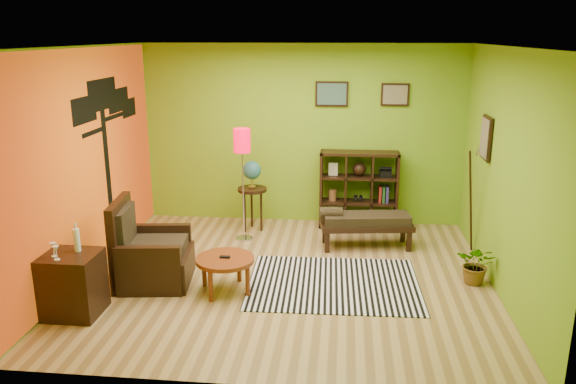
# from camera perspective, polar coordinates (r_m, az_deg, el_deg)

# --- Properties ---
(ground) EXTENTS (5.00, 5.00, 0.00)m
(ground) POSITION_cam_1_polar(r_m,az_deg,el_deg) (7.09, -0.08, -8.68)
(ground) COLOR tan
(ground) RESTS_ON ground
(room_shell) EXTENTS (5.04, 4.54, 2.82)m
(room_shell) POSITION_cam_1_polar(r_m,az_deg,el_deg) (6.57, -0.88, 5.84)
(room_shell) COLOR #71A31A
(room_shell) RESTS_ON ground
(zebra_rug) EXTENTS (2.11, 1.65, 0.01)m
(zebra_rug) POSITION_cam_1_polar(r_m,az_deg,el_deg) (6.94, 4.66, -9.23)
(zebra_rug) COLOR white
(zebra_rug) RESTS_ON ground
(coffee_table) EXTENTS (0.68, 0.68, 0.44)m
(coffee_table) POSITION_cam_1_polar(r_m,az_deg,el_deg) (6.64, -6.41, -7.12)
(coffee_table) COLOR maroon
(coffee_table) RESTS_ON ground
(armchair) EXTENTS (0.96, 0.96, 1.04)m
(armchair) POSITION_cam_1_polar(r_m,az_deg,el_deg) (7.06, -13.93, -6.48)
(armchair) COLOR black
(armchair) RESTS_ON ground
(side_cabinet) EXTENTS (0.58, 0.53, 1.00)m
(side_cabinet) POSITION_cam_1_polar(r_m,az_deg,el_deg) (6.53, -21.05, -8.70)
(side_cabinet) COLOR black
(side_cabinet) RESTS_ON ground
(floor_lamp) EXTENTS (0.25, 0.25, 1.65)m
(floor_lamp) POSITION_cam_1_polar(r_m,az_deg,el_deg) (7.99, -4.67, 4.21)
(floor_lamp) COLOR silver
(floor_lamp) RESTS_ON ground
(globe_table) EXTENTS (0.45, 0.45, 1.09)m
(globe_table) POSITION_cam_1_polar(r_m,az_deg,el_deg) (8.51, -3.68, 1.42)
(globe_table) COLOR black
(globe_table) RESTS_ON ground
(cube_shelf) EXTENTS (1.20, 0.35, 1.20)m
(cube_shelf) POSITION_cam_1_polar(r_m,az_deg,el_deg) (8.77, 7.27, 0.22)
(cube_shelf) COLOR black
(cube_shelf) RESTS_ON ground
(bench) EXTENTS (1.34, 0.63, 0.60)m
(bench) POSITION_cam_1_polar(r_m,az_deg,el_deg) (7.99, 7.72, -2.98)
(bench) COLOR black
(bench) RESTS_ON ground
(potted_plant) EXTENTS (0.62, 0.64, 0.39)m
(potted_plant) POSITION_cam_1_polar(r_m,az_deg,el_deg) (7.23, 18.59, -7.36)
(potted_plant) COLOR #26661E
(potted_plant) RESTS_ON ground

